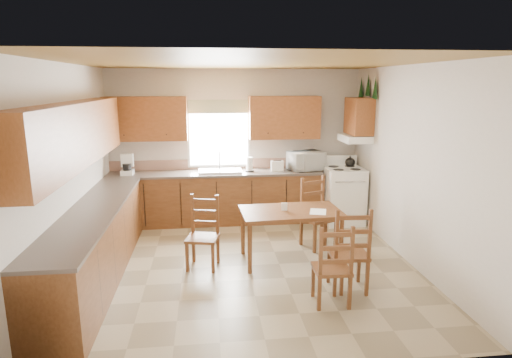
{
  "coord_description": "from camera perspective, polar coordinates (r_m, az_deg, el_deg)",
  "views": [
    {
      "loc": [
        -0.52,
        -5.46,
        2.45
      ],
      "look_at": [
        0.15,
        0.3,
        1.15
      ],
      "focal_mm": 30.0,
      "sensor_mm": 36.0,
      "label": 1
    }
  ],
  "objects": [
    {
      "name": "range_hood",
      "position": [
        7.61,
        13.07,
        5.3
      ],
      "size": [
        0.44,
        0.62,
        0.12
      ],
      "primitive_type": "cube",
      "color": "white",
      "rests_on": "wall_right"
    },
    {
      "name": "wall_back",
      "position": [
        7.8,
        -2.75,
        4.53
      ],
      "size": [
        4.5,
        4.5,
        0.0
      ],
      "primitive_type": "plane",
      "color": "beige",
      "rests_on": "floor"
    },
    {
      "name": "backsplash",
      "position": [
        7.83,
        -5.46,
        2.0
      ],
      "size": [
        3.75,
        0.01,
        0.18
      ],
      "primitive_type": "cube",
      "color": "#906A58",
      "rests_on": "counter_back"
    },
    {
      "name": "table_card",
      "position": [
        5.91,
        3.79,
        -3.7
      ],
      "size": [
        0.08,
        0.03,
        0.11
      ],
      "primitive_type": "cube",
      "rotation": [
        0.0,
        0.0,
        -0.16
      ],
      "color": "white",
      "rests_on": "dining_table"
    },
    {
      "name": "window_frame",
      "position": [
        7.73,
        -4.98,
        5.92
      ],
      "size": [
        1.13,
        0.02,
        1.18
      ],
      "primitive_type": "cube",
      "color": "white",
      "rests_on": "wall_back"
    },
    {
      "name": "pine_decal_b",
      "position": [
        7.61,
        14.72,
        12.02
      ],
      "size": [
        0.22,
        0.22,
        0.36
      ],
      "primitive_type": "cone",
      "color": "black",
      "rests_on": "wall_right"
    },
    {
      "name": "dining_table",
      "position": [
        6.06,
        4.59,
        -7.51
      ],
      "size": [
        1.41,
        0.85,
        0.73
      ],
      "primitive_type": "cube",
      "rotation": [
        0.0,
        0.0,
        0.05
      ],
      "color": "brown",
      "rests_on": "floor"
    },
    {
      "name": "wall_left",
      "position": [
        5.83,
        -23.76,
        0.68
      ],
      "size": [
        4.5,
        4.5,
        0.0
      ],
      "primitive_type": "plane",
      "color": "beige",
      "rests_on": "floor"
    },
    {
      "name": "lower_cab_left",
      "position": [
        5.86,
        -20.55,
        -8.29
      ],
      "size": [
        0.6,
        3.6,
        0.88
      ],
      "primitive_type": "cube",
      "color": "brown",
      "rests_on": "floor"
    },
    {
      "name": "upper_cab_back_left",
      "position": [
        7.64,
        -14.48,
        7.78
      ],
      "size": [
        1.41,
        0.33,
        0.75
      ],
      "primitive_type": "cube",
      "color": "brown",
      "rests_on": "wall_back"
    },
    {
      "name": "chair_far_left",
      "position": [
        5.82,
        -7.16,
        -7.2
      ],
      "size": [
        0.49,
        0.47,
        0.97
      ],
      "primitive_type": "cube",
      "rotation": [
        0.0,
        0.0,
        -0.23
      ],
      "color": "brown",
      "rests_on": "floor"
    },
    {
      "name": "upper_cab_stove",
      "position": [
        7.59,
        13.57,
        8.14
      ],
      "size": [
        0.33,
        0.62,
        0.62
      ],
      "primitive_type": "cube",
      "color": "brown",
      "rests_on": "wall_right"
    },
    {
      "name": "paper_towel",
      "position": [
        7.56,
        -0.87,
        1.96
      ],
      "size": [
        0.15,
        0.15,
        0.26
      ],
      "primitive_type": "cylinder",
      "rotation": [
        0.0,
        0.0,
        0.44
      ],
      "color": "white",
      "rests_on": "counter_back"
    },
    {
      "name": "window_pane",
      "position": [
        7.73,
        -4.98,
        5.92
      ],
      "size": [
        1.05,
        0.01,
        1.1
      ],
      "primitive_type": "cube",
      "color": "white",
      "rests_on": "wall_back"
    },
    {
      "name": "table_paper",
      "position": [
        5.92,
        8.28,
        -4.33
      ],
      "size": [
        0.29,
        0.34,
        0.0
      ],
      "primitive_type": "cube",
      "rotation": [
        0.0,
        0.0,
        -0.29
      ],
      "color": "white",
      "rests_on": "dining_table"
    },
    {
      "name": "wall_right",
      "position": [
        6.22,
        19.95,
        1.68
      ],
      "size": [
        4.5,
        4.5,
        0.0
      ],
      "primitive_type": "plane",
      "color": "beige",
      "rests_on": "floor"
    },
    {
      "name": "pine_decal_a",
      "position": [
        7.31,
        15.61,
        11.65
      ],
      "size": [
        0.22,
        0.22,
        0.36
      ],
      "primitive_type": "cone",
      "color": "black",
      "rests_on": "wall_right"
    },
    {
      "name": "chair_near_right",
      "position": [
        4.95,
        10.07,
        -11.04
      ],
      "size": [
        0.41,
        0.39,
        0.95
      ],
      "primitive_type": "cube",
      "rotation": [
        0.0,
        0.0,
        3.11
      ],
      "color": "brown",
      "rests_on": "floor"
    },
    {
      "name": "upper_cab_back_right",
      "position": [
        7.69,
        3.79,
        8.19
      ],
      "size": [
        1.25,
        0.33,
        0.75
      ],
      "primitive_type": "cube",
      "color": "brown",
      "rests_on": "wall_back"
    },
    {
      "name": "counter_left",
      "position": [
        5.71,
        -20.91,
        -3.96
      ],
      "size": [
        0.63,
        3.6,
        0.04
      ],
      "primitive_type": "cube",
      "color": "#50443E",
      "rests_on": "lower_cab_left"
    },
    {
      "name": "pine_decal_c",
      "position": [
        7.91,
        13.85,
        11.79
      ],
      "size": [
        0.22,
        0.22,
        0.36
      ],
      "primitive_type": "cone",
      "color": "black",
      "rests_on": "wall_right"
    },
    {
      "name": "lower_cab_back",
      "position": [
        7.68,
        -5.32,
        -2.58
      ],
      "size": [
        3.75,
        0.6,
        0.88
      ],
      "primitive_type": "cube",
      "color": "brown",
      "rests_on": "floor"
    },
    {
      "name": "chair_near_left",
      "position": [
        5.29,
        12.22,
        -9.02
      ],
      "size": [
        0.47,
        0.45,
        1.05
      ],
      "primitive_type": "cube",
      "rotation": [
        0.0,
        0.0,
        3.06
      ],
      "color": "brown",
      "rests_on": "floor"
    },
    {
      "name": "wall_front",
      "position": [
        3.43,
        2.42,
        -6.1
      ],
      "size": [
        4.5,
        4.5,
        0.0
      ],
      "primitive_type": "plane",
      "color": "beige",
      "rests_on": "floor"
    },
    {
      "name": "sink_basin",
      "position": [
        7.56,
        -4.83,
        1.09
      ],
      "size": [
        0.75,
        0.45,
        0.04
      ],
      "primitive_type": "cube",
      "color": "silver",
      "rests_on": "counter_back"
    },
    {
      "name": "floor",
      "position": [
        6.01,
        -1.11,
        -11.44
      ],
      "size": [
        4.5,
        4.5,
        0.0
      ],
      "primitive_type": "plane",
      "color": "gray",
      "rests_on": "ground"
    },
    {
      "name": "window_valance",
      "position": [
        7.66,
        -5.04,
        9.61
      ],
      "size": [
        1.19,
        0.01,
        0.24
      ],
      "primitive_type": "cube",
      "color": "#4D653A",
      "rests_on": "wall_back"
    },
    {
      "name": "microwave",
      "position": [
        7.74,
        6.67,
        2.42
      ],
      "size": [
        0.65,
        0.54,
        0.33
      ],
      "primitive_type": "imported",
      "rotation": [
        0.0,
        0.0,
        0.29
      ],
      "color": "white",
      "rests_on": "counter_back"
    },
    {
      "name": "stove",
      "position": [
        7.79,
        11.53,
        -2.21
      ],
      "size": [
        0.66,
        0.68,
        0.97
      ],
      "primitive_type": "cube",
      "rotation": [
        0.0,
        0.0,
        -0.01
      ],
      "color": "white",
      "rests_on": "floor"
    },
    {
      "name": "toaster",
      "position": [
        7.65,
        2.84,
        1.77
      ],
      "size": [
        0.23,
        0.15,
        0.18
      ],
      "primitive_type": "cube",
      "rotation": [
        0.0,
        0.0,
        -0.06
      ],
      "color": "white",
      "rests_on": "counter_back"
    },
    {
      "name": "coffeemaker",
      "position": [
        7.62,
        -16.83,
        1.89
      ],
      "size": [
        0.25,
        0.29,
        0.36
      ],
      "primitive_type": "cube",
      "rotation": [
        0.0,
        0.0,
        0.18
      ],
      "color": "white",
      "rests_on": "counter_back"
    },
    {
      "name": "chair_far_right",
      "position": [
        6.54,
        8.38,
        -4.59
      ],
      "size": [
        0.56,
        0.55,
        1.05
      ],
      "primitive_type": "cube",
      "rotation": [
        0.0,
        0.0,
        0.37
      ],
      "color": "brown",
      "rests_on": "floor"
    },
    {
      "name": "ceiling",
      "position": [
        5.49,
        -1.24,
        15.25
      ],
      "size": [
        4.5,
        4.5,
        0.0
      ],
      "primitive_type": "plane",
      "color": "brown",
      "rests_on": "floor"
    },
    {
      "name": "counter_back",
      "position": [
        7.57,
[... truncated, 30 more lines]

